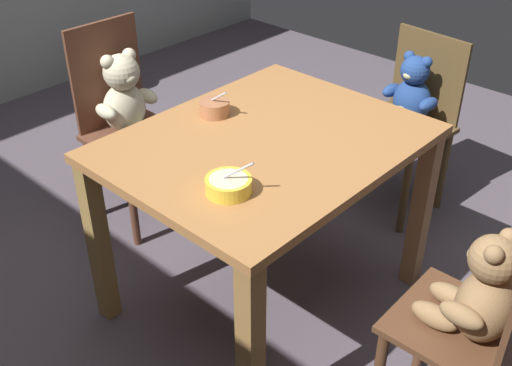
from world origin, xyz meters
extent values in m
cube|color=#564D56|center=(0.00, 0.00, -0.02)|extent=(5.20, 5.20, 0.04)
cube|color=#A76E3C|center=(0.00, 0.00, 0.73)|extent=(1.09, 0.87, 0.03)
cube|color=olive|center=(-0.50, -0.39, 0.35)|extent=(0.07, 0.07, 0.71)
cube|color=#9A6B42|center=(0.50, -0.39, 0.35)|extent=(0.07, 0.07, 0.71)
cube|color=olive|center=(-0.50, 0.39, 0.35)|extent=(0.07, 0.07, 0.71)
cube|color=#9E763E|center=(0.50, 0.39, 0.35)|extent=(0.07, 0.07, 0.71)
cube|color=brown|center=(0.03, 0.82, 0.43)|extent=(0.40, 0.39, 0.02)
cube|color=brown|center=(0.03, 1.00, 0.69)|extent=(0.36, 0.03, 0.49)
cylinder|color=brown|center=(-0.14, 0.67, 0.21)|extent=(0.04, 0.04, 0.42)
cylinder|color=brown|center=(0.19, 0.66, 0.21)|extent=(0.04, 0.04, 0.42)
cylinder|color=brown|center=(-0.14, 0.99, 0.21)|extent=(0.04, 0.04, 0.42)
cylinder|color=brown|center=(0.20, 0.98, 0.21)|extent=(0.04, 0.04, 0.42)
ellipsoid|color=beige|center=(0.03, 0.89, 0.56)|extent=(0.20, 0.18, 0.23)
ellipsoid|color=beige|center=(0.03, 0.83, 0.55)|extent=(0.11, 0.06, 0.14)
sphere|color=beige|center=(0.03, 0.88, 0.74)|extent=(0.16, 0.16, 0.16)
ellipsoid|color=beige|center=(0.03, 0.82, 0.72)|extent=(0.07, 0.06, 0.05)
sphere|color=beige|center=(-0.03, 0.89, 0.80)|extent=(0.06, 0.06, 0.06)
sphere|color=beige|center=(0.08, 0.89, 0.80)|extent=(0.06, 0.06, 0.06)
ellipsoid|color=beige|center=(-0.09, 0.87, 0.59)|extent=(0.07, 0.13, 0.06)
ellipsoid|color=beige|center=(0.14, 0.86, 0.59)|extent=(0.07, 0.13, 0.06)
ellipsoid|color=beige|center=(-0.03, 0.77, 0.48)|extent=(0.07, 0.15, 0.07)
ellipsoid|color=beige|center=(0.08, 0.77, 0.48)|extent=(0.07, 0.15, 0.07)
cube|color=brown|center=(0.93, -0.02, 0.43)|extent=(0.40, 0.44, 0.02)
cube|color=brown|center=(1.11, -0.03, 0.65)|extent=(0.05, 0.38, 0.40)
cylinder|color=brown|center=(0.80, 0.17, 0.21)|extent=(0.04, 0.04, 0.42)
cylinder|color=brown|center=(0.76, -0.18, 0.21)|extent=(0.04, 0.04, 0.42)
cylinder|color=brown|center=(1.10, 0.14, 0.21)|extent=(0.04, 0.04, 0.42)
cylinder|color=brown|center=(1.07, -0.20, 0.21)|extent=(0.04, 0.04, 0.42)
ellipsoid|color=navy|center=(1.00, -0.02, 0.55)|extent=(0.17, 0.20, 0.21)
ellipsoid|color=#C7C08E|center=(0.95, -0.02, 0.54)|extent=(0.06, 0.11, 0.13)
sphere|color=navy|center=(0.99, -0.02, 0.71)|extent=(0.13, 0.13, 0.13)
ellipsoid|color=#C7C08E|center=(0.94, -0.02, 0.70)|extent=(0.05, 0.06, 0.04)
sphere|color=navy|center=(1.00, 0.02, 0.76)|extent=(0.05, 0.05, 0.05)
sphere|color=navy|center=(0.99, -0.07, 0.76)|extent=(0.05, 0.05, 0.05)
ellipsoid|color=navy|center=(0.98, 0.08, 0.58)|extent=(0.12, 0.07, 0.06)
ellipsoid|color=navy|center=(0.96, -0.12, 0.58)|extent=(0.12, 0.07, 0.06)
ellipsoid|color=navy|center=(0.89, 0.04, 0.48)|extent=(0.14, 0.08, 0.06)
ellipsoid|color=navy|center=(0.88, -0.06, 0.48)|extent=(0.14, 0.08, 0.06)
cube|color=brown|center=(-0.06, -0.82, 0.43)|extent=(0.37, 0.37, 0.02)
cylinder|color=brown|center=(0.09, -0.67, 0.21)|extent=(0.04, 0.04, 0.42)
ellipsoid|color=#936F48|center=(-0.06, -0.89, 0.56)|extent=(0.20, 0.17, 0.22)
ellipsoid|color=#D2B88E|center=(-0.06, -0.83, 0.55)|extent=(0.11, 0.06, 0.13)
sphere|color=#936F48|center=(-0.06, -0.88, 0.72)|extent=(0.14, 0.14, 0.14)
ellipsoid|color=#D2B88E|center=(-0.06, -0.83, 0.71)|extent=(0.06, 0.05, 0.04)
sphere|color=#936F48|center=(-0.01, -0.88, 0.77)|extent=(0.05, 0.05, 0.05)
sphere|color=#936F48|center=(-0.10, -0.89, 0.77)|extent=(0.05, 0.05, 0.05)
ellipsoid|color=#936F48|center=(0.05, -0.86, 0.59)|extent=(0.07, 0.13, 0.06)
ellipsoid|color=#936F48|center=(-0.17, -0.86, 0.59)|extent=(0.07, 0.13, 0.06)
ellipsoid|color=#936F48|center=(0.00, -0.77, 0.48)|extent=(0.07, 0.15, 0.07)
ellipsoid|color=#936F48|center=(-0.11, -0.77, 0.48)|extent=(0.07, 0.15, 0.07)
cylinder|color=yellow|center=(-0.33, -0.14, 0.77)|extent=(0.15, 0.15, 0.05)
cylinder|color=yellow|center=(-0.33, -0.14, 0.75)|extent=(0.08, 0.08, 0.01)
cylinder|color=beige|center=(-0.33, -0.14, 0.79)|extent=(0.12, 0.12, 0.01)
cylinder|color=#BCBCC1|center=(-0.32, -0.17, 0.83)|extent=(0.05, 0.09, 0.07)
ellipsoid|color=#BCBCC1|center=(-0.34, -0.13, 0.78)|extent=(0.03, 0.04, 0.01)
cylinder|color=#B3704A|center=(0.01, 0.27, 0.77)|extent=(0.11, 0.11, 0.06)
cylinder|color=#B3704A|center=(0.01, 0.27, 0.75)|extent=(0.06, 0.06, 0.01)
cylinder|color=#CFB18C|center=(0.01, 0.27, 0.79)|extent=(0.09, 0.09, 0.01)
cylinder|color=#BCBCC1|center=(0.01, 0.25, 0.83)|extent=(0.01, 0.08, 0.06)
ellipsoid|color=#BCBCC1|center=(0.01, 0.28, 0.79)|extent=(0.02, 0.03, 0.01)
cylinder|color=#93969B|center=(0.82, 2.15, 0.12)|extent=(0.25, 0.25, 0.24)
camera|label=1|loc=(-1.44, -1.28, 1.80)|focal=43.62mm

